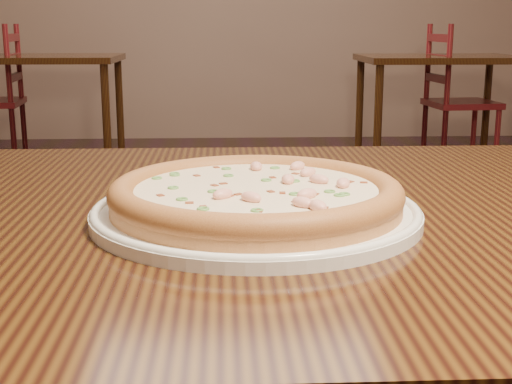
{
  "coord_description": "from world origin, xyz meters",
  "views": [
    {
      "loc": [
        -0.07,
        -1.54,
        0.95
      ],
      "look_at": [
        -0.04,
        -0.82,
        0.78
      ],
      "focal_mm": 50.0,
      "sensor_mm": 36.0,
      "label": 1
    }
  ],
  "objects_px": {
    "hero_table": "(357,289)",
    "plate": "(256,212)",
    "pizza": "(256,195)",
    "chair_c": "(454,103)",
    "bg_table_left": "(42,70)",
    "bg_table_right": "(438,70)"
  },
  "relations": [
    {
      "from": "pizza",
      "to": "bg_table_right",
      "type": "relative_size",
      "value": 0.31
    },
    {
      "from": "plate",
      "to": "pizza",
      "type": "height_order",
      "value": "pizza"
    },
    {
      "from": "hero_table",
      "to": "pizza",
      "type": "xyz_separation_m",
      "value": [
        -0.12,
        -0.05,
        0.13
      ]
    },
    {
      "from": "plate",
      "to": "chair_c",
      "type": "bearing_deg",
      "value": 69.15
    },
    {
      "from": "chair_c",
      "to": "hero_table",
      "type": "bearing_deg",
      "value": -109.55
    },
    {
      "from": "bg_table_right",
      "to": "chair_c",
      "type": "distance_m",
      "value": 0.26
    },
    {
      "from": "plate",
      "to": "bg_table_left",
      "type": "height_order",
      "value": "plate"
    },
    {
      "from": "bg_table_left",
      "to": "pizza",
      "type": "bearing_deg",
      "value": -73.4
    },
    {
      "from": "hero_table",
      "to": "bg_table_right",
      "type": "xyz_separation_m",
      "value": [
        1.25,
        3.85,
        0.0
      ]
    },
    {
      "from": "pizza",
      "to": "hero_table",
      "type": "bearing_deg",
      "value": 22.69
    },
    {
      "from": "pizza",
      "to": "bg_table_left",
      "type": "relative_size",
      "value": 0.31
    },
    {
      "from": "hero_table",
      "to": "bg_table_right",
      "type": "relative_size",
      "value": 1.2
    },
    {
      "from": "hero_table",
      "to": "pizza",
      "type": "distance_m",
      "value": 0.18
    },
    {
      "from": "bg_table_left",
      "to": "chair_c",
      "type": "height_order",
      "value": "chair_c"
    },
    {
      "from": "pizza",
      "to": "bg_table_right",
      "type": "bearing_deg",
      "value": 70.61
    },
    {
      "from": "plate",
      "to": "bg_table_right",
      "type": "bearing_deg",
      "value": 70.6
    },
    {
      "from": "hero_table",
      "to": "chair_c",
      "type": "distance_m",
      "value": 4.16
    },
    {
      "from": "plate",
      "to": "pizza",
      "type": "relative_size",
      "value": 1.12
    },
    {
      "from": "hero_table",
      "to": "plate",
      "type": "bearing_deg",
      "value": -157.38
    },
    {
      "from": "pizza",
      "to": "chair_c",
      "type": "distance_m",
      "value": 4.26
    },
    {
      "from": "plate",
      "to": "bg_table_right",
      "type": "height_order",
      "value": "plate"
    },
    {
      "from": "bg_table_right",
      "to": "chair_c",
      "type": "bearing_deg",
      "value": 24.54
    }
  ]
}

